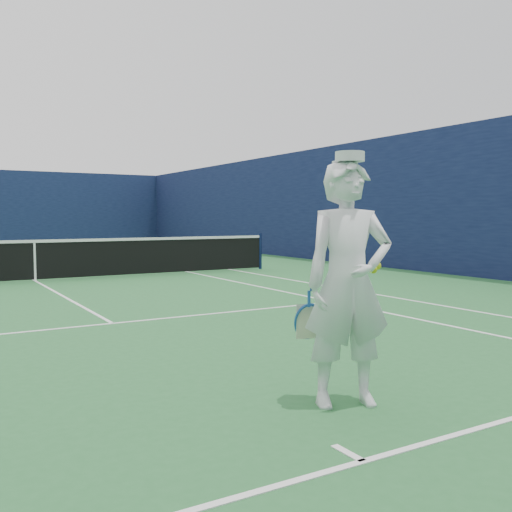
{
  "coord_description": "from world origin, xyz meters",
  "views": [
    {
      "loc": [
        -2.41,
        -14.59,
        1.58
      ],
      "look_at": [
        0.64,
        -9.45,
        1.16
      ],
      "focal_mm": 40.0,
      "sensor_mm": 36.0,
      "label": 1
    }
  ],
  "objects": [
    {
      "name": "windscreen_fence",
      "position": [
        0.0,
        0.0,
        2.0
      ],
      "size": [
        20.12,
        36.12,
        4.0
      ],
      "color": "#101A3C",
      "rests_on": "ground"
    },
    {
      "name": "tennis_net",
      "position": [
        0.0,
        0.0,
        0.55
      ],
      "size": [
        12.88,
        0.09,
        1.07
      ],
      "color": "#141E4C",
      "rests_on": "ground"
    },
    {
      "name": "court_markings",
      "position": [
        0.0,
        0.0,
        0.0
      ],
      "size": [
        11.03,
        23.83,
        0.01
      ],
      "color": "white",
      "rests_on": "ground"
    },
    {
      "name": "ground",
      "position": [
        0.0,
        0.0,
        0.0
      ],
      "size": [
        80.0,
        80.0,
        0.0
      ],
      "primitive_type": "plane",
      "color": "#266431",
      "rests_on": "ground"
    },
    {
      "name": "tennis_player",
      "position": [
        0.64,
        -10.95,
        1.03
      ],
      "size": [
        0.86,
        0.73,
        2.1
      ],
      "rotation": [
        0.0,
        0.0,
        -0.34
      ],
      "color": "white",
      "rests_on": "ground"
    }
  ]
}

